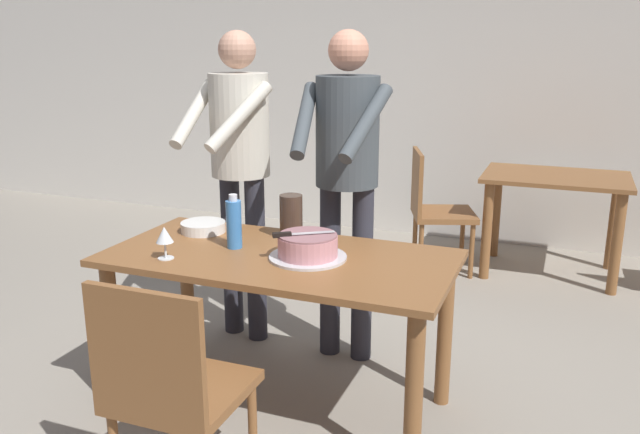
{
  "coord_description": "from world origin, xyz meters",
  "views": [
    {
      "loc": [
        1.16,
        -2.47,
        1.66
      ],
      "look_at": [
        0.14,
        0.15,
        0.9
      ],
      "focal_mm": 36.39,
      "sensor_mm": 36.0,
      "label": 1
    }
  ],
  "objects_px": {
    "person_cutting_cake": "(347,161)",
    "main_dining_table": "(280,281)",
    "background_chair_0": "(434,206)",
    "person_standing_beside": "(239,153)",
    "hurricane_lamp": "(291,216)",
    "wine_glass_near": "(164,236)",
    "plate_stack": "(203,227)",
    "water_bottle": "(234,223)",
    "cake_on_platter": "(307,247)",
    "cake_knife": "(291,234)",
    "chair_near_side": "(171,386)",
    "background_table": "(554,197)"
  },
  "relations": [
    {
      "from": "person_cutting_cake",
      "to": "main_dining_table",
      "type": "bearing_deg",
      "value": -100.16
    },
    {
      "from": "background_chair_0",
      "to": "person_standing_beside",
      "type": "bearing_deg",
      "value": -117.32
    },
    {
      "from": "hurricane_lamp",
      "to": "background_chair_0",
      "type": "distance_m",
      "value": 1.93
    },
    {
      "from": "wine_glass_near",
      "to": "person_cutting_cake",
      "type": "distance_m",
      "value": 1.01
    },
    {
      "from": "plate_stack",
      "to": "main_dining_table",
      "type": "bearing_deg",
      "value": -20.49
    },
    {
      "from": "person_standing_beside",
      "to": "water_bottle",
      "type": "bearing_deg",
      "value": -64.42
    },
    {
      "from": "main_dining_table",
      "to": "cake_on_platter",
      "type": "xyz_separation_m",
      "value": [
        0.14,
        -0.0,
        0.17
      ]
    },
    {
      "from": "wine_glass_near",
      "to": "person_cutting_cake",
      "type": "bearing_deg",
      "value": 56.48
    },
    {
      "from": "cake_knife",
      "to": "water_bottle",
      "type": "height_order",
      "value": "water_bottle"
    },
    {
      "from": "main_dining_table",
      "to": "background_chair_0",
      "type": "height_order",
      "value": "background_chair_0"
    },
    {
      "from": "plate_stack",
      "to": "person_cutting_cake",
      "type": "bearing_deg",
      "value": 33.8
    },
    {
      "from": "wine_glass_near",
      "to": "person_standing_beside",
      "type": "distance_m",
      "value": 0.88
    },
    {
      "from": "hurricane_lamp",
      "to": "chair_near_side",
      "type": "xyz_separation_m",
      "value": [
        -0.02,
        -1.02,
        -0.37
      ]
    },
    {
      "from": "chair_near_side",
      "to": "background_table",
      "type": "height_order",
      "value": "chair_near_side"
    },
    {
      "from": "person_cutting_cake",
      "to": "background_chair_0",
      "type": "distance_m",
      "value": 1.65
    },
    {
      "from": "wine_glass_near",
      "to": "water_bottle",
      "type": "relative_size",
      "value": 0.58
    },
    {
      "from": "chair_near_side",
      "to": "person_standing_beside",
      "type": "bearing_deg",
      "value": 108.01
    },
    {
      "from": "person_standing_beside",
      "to": "background_table",
      "type": "height_order",
      "value": "person_standing_beside"
    },
    {
      "from": "person_cutting_cake",
      "to": "chair_near_side",
      "type": "bearing_deg",
      "value": -97.53
    },
    {
      "from": "background_table",
      "to": "person_standing_beside",
      "type": "bearing_deg",
      "value": -132.58
    },
    {
      "from": "person_standing_beside",
      "to": "chair_near_side",
      "type": "distance_m",
      "value": 1.57
    },
    {
      "from": "cake_on_platter",
      "to": "wine_glass_near",
      "type": "relative_size",
      "value": 2.36
    },
    {
      "from": "wine_glass_near",
      "to": "background_chair_0",
      "type": "xyz_separation_m",
      "value": [
        0.69,
        2.36,
        -0.36
      ]
    },
    {
      "from": "cake_knife",
      "to": "background_table",
      "type": "distance_m",
      "value": 2.62
    },
    {
      "from": "chair_near_side",
      "to": "background_chair_0",
      "type": "bearing_deg",
      "value": 83.5
    },
    {
      "from": "plate_stack",
      "to": "person_standing_beside",
      "type": "height_order",
      "value": "person_standing_beside"
    },
    {
      "from": "hurricane_lamp",
      "to": "person_cutting_cake",
      "type": "distance_m",
      "value": 0.43
    },
    {
      "from": "plate_stack",
      "to": "person_cutting_cake",
      "type": "relative_size",
      "value": 0.13
    },
    {
      "from": "plate_stack",
      "to": "hurricane_lamp",
      "type": "relative_size",
      "value": 1.05
    },
    {
      "from": "chair_near_side",
      "to": "background_table",
      "type": "xyz_separation_m",
      "value": [
        1.15,
        3.12,
        0.09
      ]
    },
    {
      "from": "person_cutting_cake",
      "to": "person_standing_beside",
      "type": "bearing_deg",
      "value": 177.25
    },
    {
      "from": "cake_on_platter",
      "to": "water_bottle",
      "type": "bearing_deg",
      "value": 176.14
    },
    {
      "from": "water_bottle",
      "to": "background_table",
      "type": "bearing_deg",
      "value": 60.78
    },
    {
      "from": "main_dining_table",
      "to": "cake_knife",
      "type": "xyz_separation_m",
      "value": [
        0.08,
        -0.04,
        0.24
      ]
    },
    {
      "from": "person_standing_beside",
      "to": "background_table",
      "type": "distance_m",
      "value": 2.42
    },
    {
      "from": "cake_knife",
      "to": "hurricane_lamp",
      "type": "height_order",
      "value": "hurricane_lamp"
    },
    {
      "from": "wine_glass_near",
      "to": "water_bottle",
      "type": "distance_m",
      "value": 0.32
    },
    {
      "from": "water_bottle",
      "to": "person_standing_beside",
      "type": "xyz_separation_m",
      "value": [
        -0.29,
        0.6,
        0.21
      ]
    },
    {
      "from": "main_dining_table",
      "to": "background_table",
      "type": "height_order",
      "value": "main_dining_table"
    },
    {
      "from": "main_dining_table",
      "to": "plate_stack",
      "type": "distance_m",
      "value": 0.55
    },
    {
      "from": "background_chair_0",
      "to": "water_bottle",
      "type": "bearing_deg",
      "value": -103.07
    },
    {
      "from": "cake_knife",
      "to": "person_cutting_cake",
      "type": "bearing_deg",
      "value": 87.42
    },
    {
      "from": "main_dining_table",
      "to": "chair_near_side",
      "type": "xyz_separation_m",
      "value": [
        -0.07,
        -0.76,
        -0.14
      ]
    },
    {
      "from": "hurricane_lamp",
      "to": "background_table",
      "type": "height_order",
      "value": "hurricane_lamp"
    },
    {
      "from": "plate_stack",
      "to": "chair_near_side",
      "type": "bearing_deg",
      "value": -65.68
    },
    {
      "from": "hurricane_lamp",
      "to": "person_cutting_cake",
      "type": "bearing_deg",
      "value": 64.39
    },
    {
      "from": "cake_knife",
      "to": "hurricane_lamp",
      "type": "relative_size",
      "value": 1.13
    },
    {
      "from": "main_dining_table",
      "to": "hurricane_lamp",
      "type": "relative_size",
      "value": 7.33
    },
    {
      "from": "plate_stack",
      "to": "wine_glass_near",
      "type": "distance_m",
      "value": 0.43
    },
    {
      "from": "background_table",
      "to": "cake_on_platter",
      "type": "bearing_deg",
      "value": -111.66
    }
  ]
}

